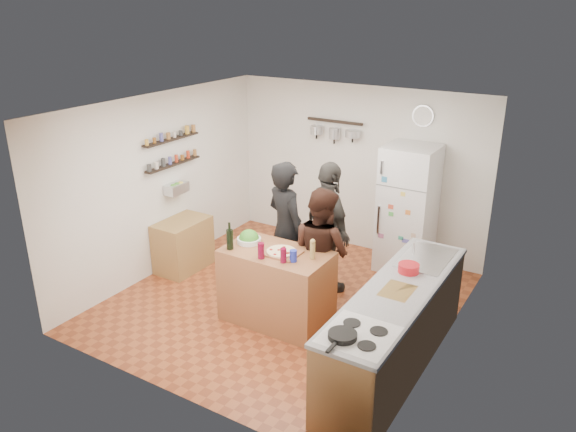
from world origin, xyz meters
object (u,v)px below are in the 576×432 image
Objects in this scene: pepper_mill at (313,251)px; person_center at (321,252)px; red_bowl at (409,268)px; counter_run at (395,329)px; person_left at (286,230)px; person_back at (328,228)px; prep_island at (277,286)px; side_table at (183,245)px; fridge at (407,209)px; wall_clock at (423,116)px; salt_canister at (293,256)px; salad_bowl at (249,240)px; wine_bottle at (230,239)px; skillet at (343,335)px.

person_center reaches higher than pepper_mill.
pepper_mill is 0.85× the size of red_bowl.
pepper_mill reaches higher than counter_run.
person_left is 1.02× the size of person_back.
prep_island reaches higher than side_table.
person_back is 1.32m from fridge.
prep_island is 0.48× the size of counter_run.
person_center reaches higher than counter_run.
red_bowl is (1.50, 0.28, 0.51)m from prep_island.
prep_island is 1.56× the size of side_table.
wall_clock is (0.64, 1.49, 1.27)m from person_back.
wall_clock is (0.50, 2.61, 1.17)m from salt_canister.
side_table is at bearing 163.36° from salad_bowl.
salad_bowl is 0.30m from wine_bottle.
wall_clock is (0.35, 2.44, 1.14)m from pepper_mill.
wine_bottle is at bearing -115.53° from wall_clock.
pepper_mill is at bearing -99.29° from fridge.
skillet is 3.95m from wall_clock.
wall_clock reaches higher than person_back.
fridge is 1.29m from wall_clock.
person_left reaches higher than skillet.
pepper_mill is 0.12× the size of person_center.
person_left is at bearing 73.86° from salad_bowl.
person_center is at bearing 104.44° from pepper_mill.
person_center is 2.00m from skillet.
prep_island is 1.55m from counter_run.
salt_canister is at bearing -15.55° from side_table.
person_back is 0.67× the size of counter_run.
salad_bowl is at bearing 174.56° from counter_run.
prep_island is at bearing 140.06° from skillet.
prep_island is 0.78× the size of person_center.
prep_island is at bearing -14.52° from side_table.
wall_clock is at bearing -76.88° from person_back.
wine_bottle is at bearing -166.04° from red_bowl.
red_bowl is (-0.05, 0.41, 0.52)m from counter_run.
pepper_mill is at bearing 48.58° from salt_canister.
person_back reaches higher than pepper_mill.
person_left is 2.01m from counter_run.
wine_bottle reaches higher than salt_canister.
prep_island is 1.60m from red_bowl.
wine_bottle is 0.13× the size of person_left.
salt_canister reaches higher than skillet.
salad_bowl is 0.74m from salt_canister.
salt_canister is 0.17× the size of side_table.
wall_clock reaches higher than side_table.
counter_run is 0.66m from red_bowl.
salad_bowl reaches higher than counter_run.
prep_island is at bearing -169.55° from red_bowl.
wine_bottle is at bearing 153.02° from skillet.
salt_canister reaches higher than red_bowl.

